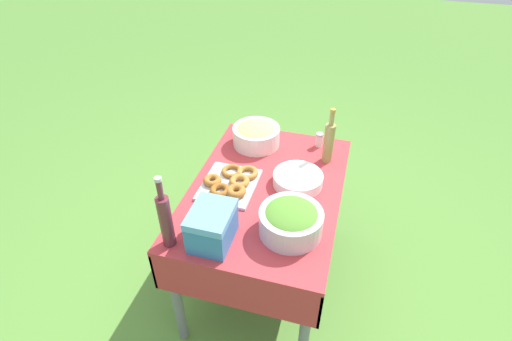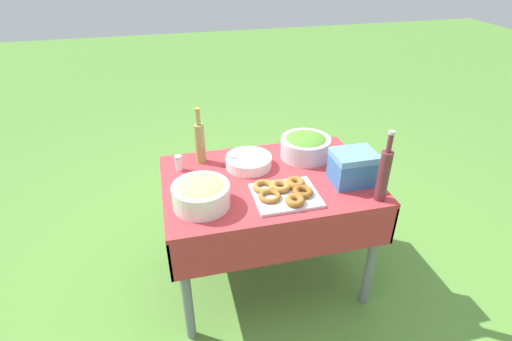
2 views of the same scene
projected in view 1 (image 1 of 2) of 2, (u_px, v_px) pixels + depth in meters
The scene contains 10 objects.
ground_plane at pixel (264, 276), 2.47m from camera, with size 14.00×14.00×0.00m, color #568C38.
picnic_table at pixel (266, 204), 2.10m from camera, with size 1.11×0.76×0.71m.
salad_bowl at pixel (291, 220), 1.74m from camera, with size 0.28×0.28×0.14m.
pasta_bowl at pixel (256, 134), 2.30m from camera, with size 0.27×0.27×0.13m.
donut_platter at pixel (231, 182), 2.03m from camera, with size 0.32×0.28×0.05m.
plate_stack at pixel (298, 179), 2.04m from camera, with size 0.25×0.25×0.06m.
olive_oil_bottle at pixel (329, 141), 2.14m from camera, with size 0.06×0.06×0.32m.
wine_bottle at pixel (166, 219), 1.65m from camera, with size 0.06×0.06×0.36m.
cooler_box at pixel (212, 226), 1.69m from camera, with size 0.22×0.17×0.17m.
salt_shaker at pixel (319, 140), 2.30m from camera, with size 0.04×0.04×0.09m.
Camera 1 is at (1.51, 0.37, 2.02)m, focal length 28.00 mm.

